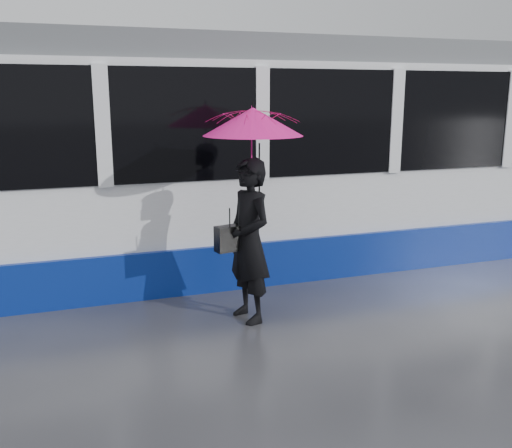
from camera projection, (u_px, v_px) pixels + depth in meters
name	position (u px, v px, depth m)	size (l,w,h in m)	color
ground	(169.00, 337.00, 6.18)	(90.00, 90.00, 0.00)	#2A2A2F
rails	(138.00, 271.00, 8.48)	(34.00, 1.51, 0.02)	#3F3D38
tram	(266.00, 157.00, 8.77)	(26.00, 2.56, 3.35)	white
woman	(249.00, 241.00, 6.49)	(0.69, 0.45, 1.89)	black
umbrella	(253.00, 142.00, 6.25)	(1.33, 1.33, 1.27)	#FD154F
handbag	(230.00, 238.00, 6.42)	(0.36, 0.22, 0.47)	black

